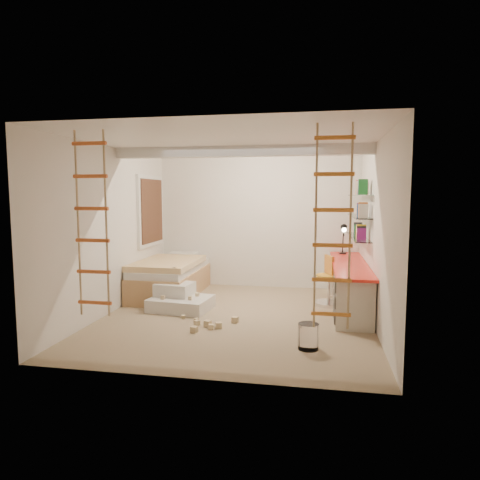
% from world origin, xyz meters
% --- Properties ---
extents(floor, '(4.50, 4.50, 0.00)m').
position_xyz_m(floor, '(0.00, 0.00, 0.00)').
color(floor, '#998663').
rests_on(floor, ground).
extents(ceiling_beam, '(4.00, 0.18, 0.16)m').
position_xyz_m(ceiling_beam, '(0.00, 0.30, 2.52)').
color(ceiling_beam, white).
rests_on(ceiling_beam, ceiling).
extents(window_frame, '(0.06, 1.15, 1.35)m').
position_xyz_m(window_frame, '(-1.97, 1.50, 1.55)').
color(window_frame, white).
rests_on(window_frame, wall_left).
extents(window_blind, '(0.02, 1.00, 1.20)m').
position_xyz_m(window_blind, '(-1.93, 1.50, 1.55)').
color(window_blind, '#4C2D1E').
rests_on(window_blind, window_frame).
extents(rope_ladder_left, '(0.41, 0.04, 2.13)m').
position_xyz_m(rope_ladder_left, '(-1.35, -1.75, 1.52)').
color(rope_ladder_left, '#CD4C23').
rests_on(rope_ladder_left, ceiling).
extents(rope_ladder_right, '(0.41, 0.04, 2.13)m').
position_xyz_m(rope_ladder_right, '(1.35, -1.75, 1.52)').
color(rope_ladder_right, orange).
rests_on(rope_ladder_right, ceiling).
extents(waste_bin, '(0.25, 0.25, 0.31)m').
position_xyz_m(waste_bin, '(1.11, -1.19, 0.16)').
color(waste_bin, white).
rests_on(waste_bin, floor).
extents(desk, '(0.56, 2.80, 0.75)m').
position_xyz_m(desk, '(1.72, 0.86, 0.40)').
color(desk, red).
rests_on(desk, floor).
extents(shelves, '(0.25, 1.80, 0.71)m').
position_xyz_m(shelves, '(1.87, 1.13, 1.50)').
color(shelves, white).
rests_on(shelves, wall_right).
extents(bed, '(1.02, 2.00, 0.69)m').
position_xyz_m(bed, '(-1.48, 1.23, 0.33)').
color(bed, '#AD7F51').
rests_on(bed, floor).
extents(task_lamp, '(0.14, 0.36, 0.57)m').
position_xyz_m(task_lamp, '(1.67, 1.82, 1.14)').
color(task_lamp, black).
rests_on(task_lamp, desk).
extents(swivel_chair, '(0.64, 0.64, 0.83)m').
position_xyz_m(swivel_chair, '(1.40, 1.00, 0.31)').
color(swivel_chair, gold).
rests_on(swivel_chair, floor).
extents(play_platform, '(1.01, 0.82, 0.41)m').
position_xyz_m(play_platform, '(-1.00, 0.27, 0.16)').
color(play_platform, silver).
rests_on(play_platform, floor).
extents(toy_blocks, '(1.30, 1.27, 0.68)m').
position_xyz_m(toy_blocks, '(-0.64, -0.18, 0.20)').
color(toy_blocks, '#CCB284').
rests_on(toy_blocks, floor).
extents(books, '(0.14, 0.70, 0.92)m').
position_xyz_m(books, '(1.87, 1.13, 1.59)').
color(books, '#8C1E7F').
rests_on(books, shelves).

